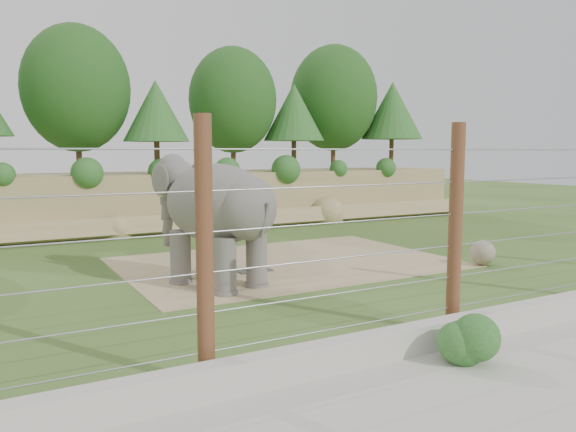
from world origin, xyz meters
TOP-DOWN VIEW (x-y plane):
  - ground at (0.00, 0.00)m, footprint 90.00×90.00m
  - back_embankment at (0.59, 12.68)m, footprint 30.00×5.52m
  - dirt_patch at (0.50, 3.00)m, footprint 10.00×7.00m
  - drain_grate at (-0.97, 2.31)m, footprint 1.00×0.60m
  - elephant at (-2.48, 1.27)m, footprint 3.00×4.43m
  - stone_ball at (5.50, -0.30)m, footprint 0.76×0.76m
  - retaining_wall at (0.00, -5.00)m, footprint 26.00×0.35m
  - walkway at (0.00, -7.00)m, footprint 26.00×4.00m
  - barrier_fence at (0.00, -4.50)m, footprint 20.26×0.26m
  - walkway_shrub at (-1.00, -5.80)m, footprint 0.79×0.79m

SIDE VIEW (x-z plane):
  - ground at x=0.00m, z-range 0.00..0.00m
  - walkway at x=0.00m, z-range 0.00..0.01m
  - dirt_patch at x=0.50m, z-range 0.00..0.02m
  - drain_grate at x=-0.97m, z-range 0.02..0.05m
  - retaining_wall at x=0.00m, z-range 0.00..0.50m
  - stone_ball at x=5.50m, z-range 0.02..0.78m
  - walkway_shrub at x=-1.00m, z-range 0.01..0.80m
  - elephant at x=-2.48m, z-range 0.00..3.31m
  - barrier_fence at x=0.00m, z-range 0.00..4.00m
  - back_embankment at x=0.59m, z-range -0.42..8.35m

